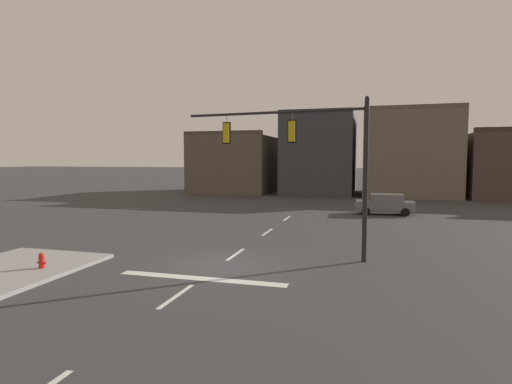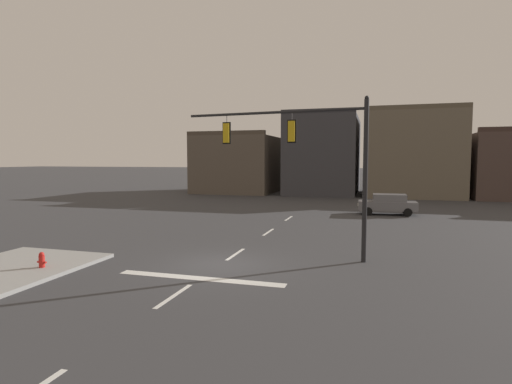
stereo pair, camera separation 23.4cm
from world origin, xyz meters
The scene contains 7 objects.
ground_plane centered at (0.00, 0.00, 0.00)m, with size 400.00×400.00×0.00m, color #353538.
stop_bar_paint centered at (0.00, -2.00, 0.00)m, with size 6.40×0.50×0.01m, color silver.
lane_centreline centered at (0.00, 2.00, 0.00)m, with size 0.16×26.40×0.01m.
signal_mast_near_side centered at (3.22, 2.44, 4.76)m, with size 8.36×1.02×6.93m.
car_lot_nearside centered at (7.05, 18.22, 0.86)m, with size 4.50×2.03×1.61m.
fire_hydrant centered at (-6.27, -2.79, 0.33)m, with size 0.40×0.30×0.75m.
building_row centered at (11.39, 37.41, 4.35)m, with size 55.60×13.95×10.15m.
Camera 2 is at (6.06, -15.55, 4.31)m, focal length 28.97 mm.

